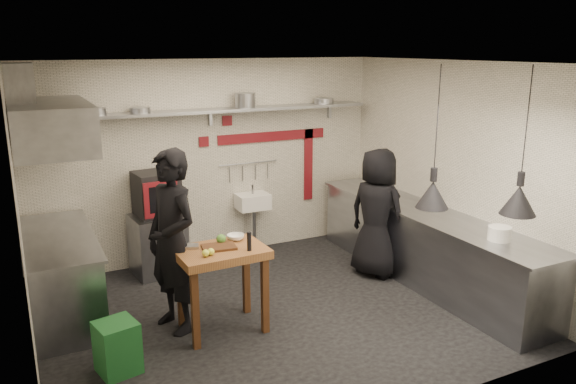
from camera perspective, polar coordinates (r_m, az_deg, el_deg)
name	(u,v)px	position (r m, az deg, el deg)	size (l,w,h in m)	color
floor	(275,313)	(6.58, -1.36, -12.16)	(5.00, 5.00, 0.00)	black
ceiling	(273,63)	(5.88, -1.53, 13.01)	(5.00, 5.00, 0.00)	beige
wall_back	(211,161)	(7.99, -7.83, 3.18)	(5.00, 0.04, 2.80)	silver
wall_front	(391,259)	(4.36, 10.38, -6.67)	(5.00, 0.04, 2.80)	silver
wall_left	(20,227)	(5.56, -25.55, -3.22)	(0.04, 4.20, 2.80)	silver
wall_right	(451,172)	(7.46, 16.26, 1.91)	(0.04, 4.20, 2.80)	silver
red_band_horiz	(273,136)	(8.26, -1.57, 5.67)	(1.70, 0.02, 0.14)	maroon
red_band_vert	(308,165)	(8.62, 2.08, 2.79)	(0.14, 0.02, 1.10)	maroon
red_tile_a	(227,121)	(7.96, -6.20, 7.21)	(0.14, 0.02, 0.14)	maroon
red_tile_b	(204,142)	(7.89, -8.54, 5.08)	(0.14, 0.02, 0.14)	maroon
back_shelf	(214,111)	(7.71, -7.58, 8.20)	(4.60, 0.34, 0.04)	gray
shelf_bracket_left	(63,125)	(7.48, -21.91, 6.32)	(0.04, 0.06, 0.24)	gray
shelf_bracket_mid	(210,117)	(7.86, -7.91, 7.58)	(0.04, 0.06, 0.24)	gray
shelf_bracket_right	(329,110)	(8.65, 4.22, 8.31)	(0.04, 0.06, 0.24)	gray
pan_far_left	(95,111)	(7.35, -18.99, 7.75)	(0.27, 0.27, 0.09)	gray
pan_mid_left	(140,110)	(7.44, -14.81, 8.05)	(0.27, 0.27, 0.07)	gray
stock_pot	(245,100)	(7.86, -4.38, 9.29)	(0.28, 0.28, 0.20)	gray
pan_right	(324,101)	(8.41, 3.66, 9.24)	(0.29, 0.29, 0.08)	gray
oven_stand	(158,244)	(7.72, -13.05, -5.18)	(0.65, 0.59, 0.80)	gray
combi_oven	(156,194)	(7.55, -13.22, -0.15)	(0.53, 0.50, 0.58)	black
oven_door	(161,199)	(7.27, -12.78, -0.70)	(0.44, 0.03, 0.46)	maroon
oven_glass	(163,199)	(7.27, -12.60, -0.68)	(0.36, 0.02, 0.34)	black
hand_sink	(253,201)	(8.15, -3.61, -0.95)	(0.46, 0.34, 0.22)	white
sink_tap	(252,189)	(8.11, -3.63, 0.27)	(0.03, 0.03, 0.14)	gray
sink_drain	(254,231)	(8.25, -3.45, -3.96)	(0.06, 0.06, 0.66)	gray
utensil_rail	(248,163)	(8.15, -4.05, 2.95)	(0.02, 0.02, 0.90)	gray
counter_right	(425,247)	(7.49, 13.76, -5.43)	(0.70, 3.80, 0.90)	gray
counter_right_top	(427,212)	(7.35, 13.97, -2.02)	(0.76, 3.90, 0.03)	gray
plate_stack	(500,233)	(6.47, 20.70, -3.96)	(0.24, 0.24, 0.15)	white
small_bowl_right	(497,238)	(6.49, 20.45, -4.39)	(0.20, 0.20, 0.05)	white
counter_left	(62,277)	(6.87, -21.99, -7.99)	(0.70, 1.90, 0.90)	gray
counter_left_top	(58,238)	(6.71, -22.36, -4.31)	(0.76, 2.00, 0.03)	gray
extractor_hood	(51,126)	(6.44, -22.98, 6.20)	(0.78, 1.60, 0.50)	gray
hood_duct	(20,88)	(6.40, -25.59, 9.50)	(0.28, 0.28, 0.50)	gray
green_bin	(117,347)	(5.64, -16.95, -14.86)	(0.35, 0.35, 0.50)	#185523
prep_table	(222,289)	(6.08, -6.70, -9.80)	(0.92, 0.64, 0.92)	#905D32
cutting_board	(219,247)	(5.92, -7.03, -5.56)	(0.35, 0.24, 0.03)	#4D2B16
pepper_mill	(249,241)	(5.79, -3.97, -5.03)	(0.05, 0.05, 0.20)	black
lemon_a	(206,253)	(5.69, -8.38, -6.16)	(0.07, 0.07, 0.07)	#DCE840
lemon_b	(211,252)	(5.73, -7.84, -6.03)	(0.07, 0.07, 0.07)	#DCE840
veg_ball	(221,239)	(6.04, -6.81, -4.76)	(0.10, 0.10, 0.10)	#4C8A30
steel_tray	(189,247)	(5.97, -9.99, -5.48)	(0.19, 0.13, 0.03)	gray
bowl	(236,237)	(6.14, -5.35, -4.59)	(0.19, 0.19, 0.06)	white
heat_lamp_near	(436,138)	(5.80, 14.83, 5.32)	(0.34, 0.34, 1.45)	black
heat_lamp_far	(525,142)	(5.88, 22.93, 4.71)	(0.35, 0.35, 1.46)	black
chef_left	(172,242)	(6.01, -11.69, -4.97)	(0.72, 0.47, 1.97)	black
chef_right	(377,213)	(7.41, 9.03, -2.11)	(0.83, 0.54, 1.71)	black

